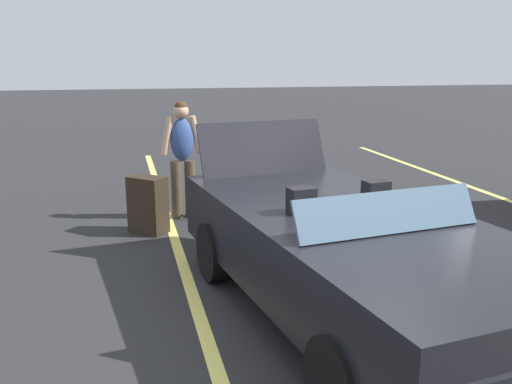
# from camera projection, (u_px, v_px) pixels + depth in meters

# --- Properties ---
(ground_plane) EXTENTS (80.00, 80.00, 0.00)m
(ground_plane) POSITION_uv_depth(u_px,v_px,m) (347.00, 318.00, 4.90)
(ground_plane) COLOR #28282B
(lot_line_near) EXTENTS (18.00, 0.12, 0.01)m
(lot_line_near) POSITION_uv_depth(u_px,v_px,m) (205.00, 334.00, 4.61)
(lot_line_near) COLOR #EAE066
(lot_line_near) RESTS_ON ground_plane
(lot_line_mid) EXTENTS (18.00, 0.12, 0.01)m
(lot_line_mid) POSITION_uv_depth(u_px,v_px,m) (491.00, 301.00, 5.23)
(lot_line_mid) COLOR #EAE066
(lot_line_mid) RESTS_ON ground_plane
(convertible_car) EXTENTS (4.37, 2.32, 1.52)m
(convertible_car) POSITION_uv_depth(u_px,v_px,m) (363.00, 262.00, 4.58)
(convertible_car) COLOR black
(convertible_car) RESTS_ON ground_plane
(suitcase_large_black) EXTENTS (0.53, 0.54, 0.74)m
(suitcase_large_black) POSITION_uv_depth(u_px,v_px,m) (148.00, 205.00, 7.24)
(suitcase_large_black) COLOR #2D2319
(suitcase_large_black) RESTS_ON ground_plane
(suitcase_medium_bright) EXTENTS (0.45, 0.35, 0.83)m
(suitcase_medium_bright) POSITION_uv_depth(u_px,v_px,m) (251.00, 197.00, 7.89)
(suitcase_medium_bright) COLOR red
(suitcase_medium_bright) RESTS_ON ground_plane
(traveler_person) EXTENTS (0.26, 0.61, 1.65)m
(traveler_person) POSITION_uv_depth(u_px,v_px,m) (182.00, 153.00, 7.80)
(traveler_person) COLOR #4C3F2D
(traveler_person) RESTS_ON ground_plane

